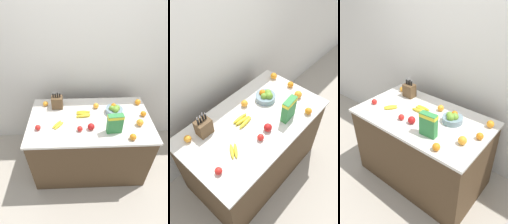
% 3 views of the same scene
% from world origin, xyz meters
% --- Properties ---
extents(ground_plane, '(14.00, 14.00, 0.00)m').
position_xyz_m(ground_plane, '(0.00, 0.00, 0.00)').
color(ground_plane, '#B2A899').
extents(wall_back, '(9.00, 0.06, 2.60)m').
position_xyz_m(wall_back, '(0.00, 0.65, 1.30)').
color(wall_back, silver).
rests_on(wall_back, ground_plane).
extents(counter, '(1.50, 0.86, 0.91)m').
position_xyz_m(counter, '(0.00, 0.00, 0.46)').
color(counter, '#4C3823').
rests_on(counter, ground_plane).
extents(knife_block, '(0.14, 0.11, 0.26)m').
position_xyz_m(knife_block, '(-0.41, 0.24, 1.00)').
color(knife_block, brown).
rests_on(knife_block, counter).
extents(cereal_box, '(0.18, 0.08, 0.24)m').
position_xyz_m(cereal_box, '(0.25, -0.23, 1.05)').
color(cereal_box, '#338442').
rests_on(cereal_box, counter).
extents(fruit_bowl, '(0.22, 0.22, 0.12)m').
position_xyz_m(fruit_bowl, '(0.31, 0.10, 0.96)').
color(fruit_bowl, gray).
rests_on(fruit_bowl, counter).
extents(banana_bunch_left, '(0.15, 0.16, 0.03)m').
position_xyz_m(banana_bunch_left, '(-0.38, -0.11, 0.93)').
color(banana_bunch_left, yellow).
rests_on(banana_bunch_left, counter).
extents(banana_bunch_right, '(0.19, 0.13, 0.04)m').
position_xyz_m(banana_bunch_right, '(-0.08, 0.07, 0.93)').
color(banana_bunch_right, yellow).
rests_on(banana_bunch_right, counter).
extents(apple_front, '(0.06, 0.06, 0.06)m').
position_xyz_m(apple_front, '(-0.13, -0.20, 0.94)').
color(apple_front, red).
rests_on(apple_front, counter).
extents(apple_by_knife_block, '(0.06, 0.06, 0.06)m').
position_xyz_m(apple_by_knife_block, '(-0.61, -0.16, 0.94)').
color(apple_by_knife_block, red).
rests_on(apple_by_knife_block, counter).
extents(apple_leftmost, '(0.08, 0.08, 0.08)m').
position_xyz_m(apple_leftmost, '(0.00, -0.18, 0.95)').
color(apple_leftmost, red).
rests_on(apple_leftmost, counter).
extents(orange_front_center, '(0.07, 0.07, 0.07)m').
position_xyz_m(orange_front_center, '(-0.58, 0.28, 0.95)').
color(orange_front_center, orange).
rests_on(orange_front_center, counter).
extents(orange_back_center, '(0.07, 0.07, 0.07)m').
position_xyz_m(orange_back_center, '(0.44, -0.35, 0.95)').
color(orange_back_center, orange).
rests_on(orange_back_center, counter).
extents(orange_mid_right, '(0.08, 0.08, 0.08)m').
position_xyz_m(orange_mid_right, '(0.57, -0.14, 0.95)').
color(orange_mid_right, orange).
rests_on(orange_mid_right, counter).
extents(orange_front_right, '(0.07, 0.07, 0.07)m').
position_xyz_m(orange_front_right, '(0.67, 0.03, 0.95)').
color(orange_front_right, orange).
rests_on(orange_front_right, counter).
extents(orange_near_bowl, '(0.08, 0.08, 0.08)m').
position_xyz_m(orange_near_bowl, '(0.66, 0.26, 0.95)').
color(orange_near_bowl, orange).
rests_on(orange_near_bowl, counter).
extents(orange_by_cereal, '(0.07, 0.07, 0.07)m').
position_xyz_m(orange_by_cereal, '(0.09, 0.21, 0.95)').
color(orange_by_cereal, orange).
rests_on(orange_by_cereal, counter).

